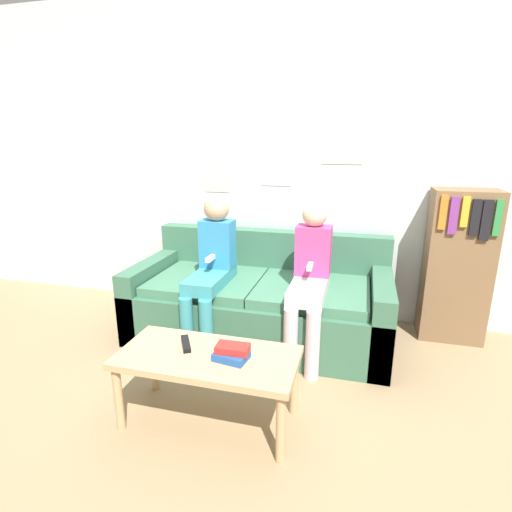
% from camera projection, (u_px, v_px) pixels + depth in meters
% --- Properties ---
extents(ground_plane, '(10.00, 10.00, 0.00)m').
position_uv_depth(ground_plane, '(239.00, 371.00, 2.61)').
color(ground_plane, '#937A56').
extents(wall_back, '(8.00, 0.06, 2.60)m').
position_uv_depth(wall_back, '(277.00, 160.00, 3.26)').
color(wall_back, silver).
rests_on(wall_back, ground_plane).
extents(couch, '(1.89, 0.88, 0.75)m').
position_uv_depth(couch, '(261.00, 302.00, 3.06)').
color(couch, '#38664C').
rests_on(couch, ground_plane).
extents(coffee_table, '(0.93, 0.44, 0.40)m').
position_uv_depth(coffee_table, '(208.00, 363.00, 2.06)').
color(coffee_table, tan).
rests_on(coffee_table, ground_plane).
extents(person_left, '(0.24, 0.59, 1.08)m').
position_uv_depth(person_left, '(211.00, 263.00, 2.86)').
color(person_left, teal).
rests_on(person_left, ground_plane).
extents(person_right, '(0.24, 0.59, 1.06)m').
position_uv_depth(person_right, '(310.00, 274.00, 2.68)').
color(person_right, silver).
rests_on(person_right, ground_plane).
extents(tv_remote, '(0.12, 0.17, 0.02)m').
position_uv_depth(tv_remote, '(186.00, 344.00, 2.13)').
color(tv_remote, black).
rests_on(tv_remote, coffee_table).
extents(book_stack, '(0.18, 0.15, 0.08)m').
position_uv_depth(book_stack, '(232.00, 353.00, 2.00)').
color(book_stack, '#23519E').
rests_on(book_stack, coffee_table).
extents(bookshelf, '(0.45, 0.31, 1.13)m').
position_uv_depth(bookshelf, '(457.00, 266.00, 2.94)').
color(bookshelf, brown).
rests_on(bookshelf, ground_plane).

